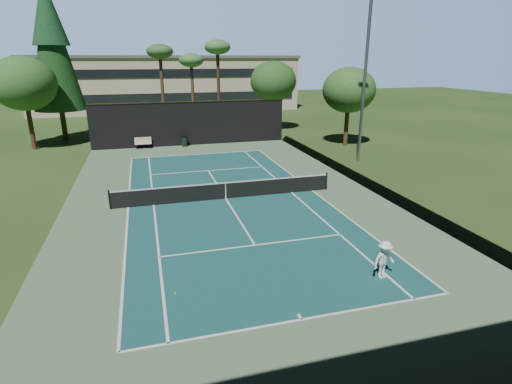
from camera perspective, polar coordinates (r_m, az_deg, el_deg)
The scene contains 22 objects.
ground at distance 23.46m, azimuth -4.33°, elevation -0.98°, with size 160.00×160.00×0.00m, color #2A491B.
apron_slab at distance 23.46m, azimuth -4.33°, elevation -0.97°, with size 18.00×32.00×0.01m, color #587854.
court_surface at distance 23.45m, azimuth -4.33°, elevation -0.96°, with size 10.97×23.77×0.01m, color #19504F.
court_lines at distance 23.45m, azimuth -4.33°, elevation -0.94°, with size 11.07×23.87×0.01m.
tennis_net at distance 23.28m, azimuth -4.37°, elevation 0.31°, with size 12.90×0.10×1.10m.
fence at distance 22.93m, azimuth -4.49°, elevation 3.81°, with size 18.04×32.05×4.03m.
player at distance 15.69m, azimuth 17.86°, elevation -9.19°, with size 0.97×0.56×1.50m, color white.
tennis_ball_a at distance 14.62m, azimuth -11.46°, elevation -13.99°, with size 0.07×0.07×0.07m, color #B7D931.
tennis_ball_b at distance 27.08m, azimuth -10.03°, elevation 1.53°, with size 0.06×0.06×0.06m, color #B7CA2E.
tennis_ball_c at distance 26.13m, azimuth -5.84°, elevation 1.09°, with size 0.06×0.06×0.06m, color gold.
tennis_ball_d at distance 28.28m, azimuth -13.86°, elevation 2.01°, with size 0.07×0.07×0.07m, color #DAEA35.
park_bench at distance 38.09m, azimuth -15.83°, elevation 6.82°, with size 1.50×0.45×1.02m.
trash_bin at distance 38.09m, azimuth -10.16°, elevation 7.12°, with size 0.56×0.56×0.95m.
pine_tree at distance 44.43m, azimuth -27.26°, elevation 18.84°, with size 4.80×4.80×15.00m.
palm_a at distance 45.77m, azimuth -13.55°, elevation 18.50°, with size 2.80×2.80×9.32m.
palm_b at distance 48.06m, azimuth -9.23°, elevation 17.74°, with size 2.80×2.80×8.42m.
palm_c at distance 45.47m, azimuth -5.52°, elevation 19.42°, with size 2.80×2.80×9.77m.
decid_tree_a at distance 46.04m, azimuth 2.48°, elevation 15.51°, with size 5.12×5.12×7.62m.
decid_tree_b at distance 38.43m, azimuth 13.13°, elevation 13.97°, with size 4.80×4.80×7.14m.
decid_tree_c at distance 40.94m, azimuth -30.30°, elevation 13.22°, with size 5.44×5.44×8.09m.
campus_building at distance 67.92m, azimuth -12.48°, elevation 15.04°, with size 40.50×12.50×8.30m.
light_pole at distance 32.15m, azimuth 15.28°, elevation 15.48°, with size 0.90×0.25×12.22m.
Camera 1 is at (-4.24, -21.71, 7.80)m, focal length 28.00 mm.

